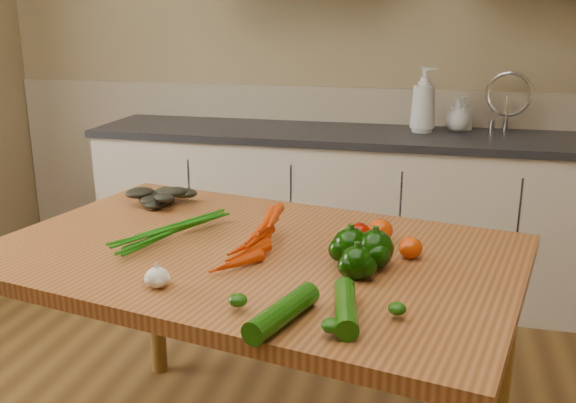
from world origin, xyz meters
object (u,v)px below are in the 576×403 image
(garlic_bulb, at_px, (157,277))
(soap_bottle_c, at_px, (458,116))
(table, at_px, (253,277))
(soap_bottle_b, at_px, (462,113))
(pepper_b, at_px, (375,249))
(tomato_a, at_px, (358,234))
(soap_bottle_a, at_px, (423,100))
(zucchini_a, at_px, (346,307))
(zucchini_b, at_px, (283,312))
(tomato_b, at_px, (380,230))
(tomato_c, at_px, (410,248))
(pepper_a, at_px, (351,246))
(leafy_greens, at_px, (163,190))
(pepper_c, at_px, (357,263))
(carrot_bunch, at_px, (229,236))

(garlic_bulb, bearing_deg, soap_bottle_c, 70.16)
(table, relative_size, soap_bottle_b, 9.08)
(pepper_b, height_order, tomato_a, pepper_b)
(table, xyz_separation_m, soap_bottle_a, (0.43, 1.72, 0.33))
(soap_bottle_c, xyz_separation_m, zucchini_a, (-0.27, -2.18, -0.13))
(soap_bottle_a, xyz_separation_m, zucchini_b, (-0.22, -2.17, -0.21))
(zucchini_a, bearing_deg, table, 131.47)
(soap_bottle_b, height_order, tomato_b, soap_bottle_b)
(soap_bottle_b, relative_size, tomato_c, 2.77)
(pepper_a, height_order, tomato_a, pepper_a)
(leafy_greens, height_order, pepper_c, leafy_greens)
(tomato_c, height_order, zucchini_b, tomato_c)
(soap_bottle_b, bearing_deg, tomato_c, -147.61)
(tomato_c, bearing_deg, pepper_b, -136.49)
(zucchini_b, bearing_deg, table, 114.66)
(soap_bottle_b, distance_m, pepper_c, 2.01)
(soap_bottle_b, height_order, pepper_b, soap_bottle_b)
(tomato_a, distance_m, tomato_c, 0.18)
(leafy_greens, bearing_deg, pepper_b, -27.23)
(zucchini_a, bearing_deg, soap_bottle_a, 87.64)
(pepper_c, bearing_deg, carrot_bunch, 160.99)
(tomato_c, bearing_deg, leafy_greens, 159.95)
(carrot_bunch, xyz_separation_m, tomato_c, (0.53, 0.04, -0.01))
(soap_bottle_a, height_order, pepper_c, soap_bottle_a)
(tomato_b, xyz_separation_m, zucchini_a, (-0.03, -0.54, -0.01))
(table, distance_m, soap_bottle_a, 1.80)
(garlic_bulb, xyz_separation_m, pepper_a, (0.46, 0.28, 0.03))
(tomato_a, xyz_separation_m, zucchini_a, (0.04, -0.49, -0.01))
(tomato_a, relative_size, tomato_b, 1.00)
(table, xyz_separation_m, pepper_b, (0.37, -0.06, 0.14))
(pepper_c, relative_size, zucchini_a, 0.38)
(table, relative_size, tomato_b, 22.40)
(table, height_order, soap_bottle_c, soap_bottle_c)
(zucchini_b, bearing_deg, pepper_b, 67.19)
(pepper_a, xyz_separation_m, zucchini_a, (0.04, -0.33, -0.03))
(leafy_greens, distance_m, zucchini_a, 1.09)
(pepper_a, bearing_deg, soap_bottle_a, 85.98)
(soap_bottle_c, relative_size, tomato_b, 2.18)
(leafy_greens, distance_m, pepper_c, 0.94)
(garlic_bulb, bearing_deg, pepper_c, 19.82)
(carrot_bunch, relative_size, tomato_a, 3.76)
(soap_bottle_c, xyz_separation_m, pepper_a, (-0.31, -1.85, -0.10))
(leafy_greens, bearing_deg, table, -39.16)
(tomato_a, bearing_deg, tomato_b, 38.38)
(zucchini_b, bearing_deg, tomato_b, 75.18)
(tomato_b, distance_m, zucchini_a, 0.54)
(soap_bottle_b, distance_m, leafy_greens, 1.82)
(garlic_bulb, bearing_deg, pepper_a, 30.96)
(soap_bottle_a, xyz_separation_m, tomato_b, (-0.06, -1.56, -0.21))
(carrot_bunch, relative_size, garlic_bulb, 4.51)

